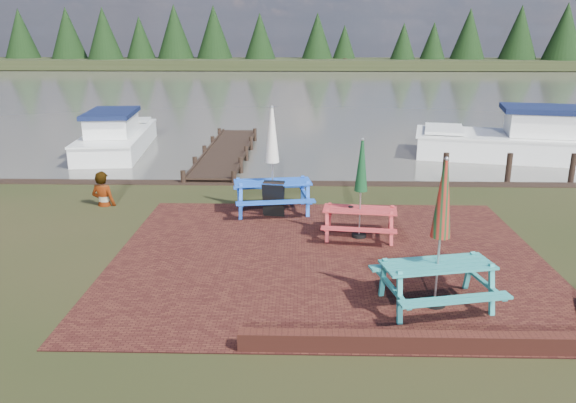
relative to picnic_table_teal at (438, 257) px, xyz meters
The scene contains 13 objects.
ground 2.28m from the picnic_table_teal, 147.34° to the left, with size 120.00×120.00×0.00m, color black.
paving 2.91m from the picnic_table_teal, 129.58° to the left, with size 9.00×7.50×0.02m, color #361411.
brick_wall 1.55m from the picnic_table_teal, 73.27° to the right, with size 6.21×1.79×0.30m.
water 38.18m from the picnic_table_teal, 92.64° to the left, with size 120.00×60.00×0.02m, color #45423B.
far_treeline 67.19m from the picnic_table_teal, 91.50° to the left, with size 120.00×10.00×8.10m.
picnic_table_teal is the anchor object (origin of this frame).
picnic_table_red 3.50m from the picnic_table_teal, 106.45° to the left, with size 1.83×1.67×2.30m.
picnic_table_blue 6.06m from the picnic_table_teal, 120.62° to the left, with size 2.24×2.06×2.76m.
chalkboard 5.77m from the picnic_table_teal, 121.96° to the left, with size 0.58×0.60×0.89m.
jetty 13.50m from the picnic_table_teal, 112.98° to the left, with size 1.76×9.08×1.00m.
boat_jetty 16.97m from the picnic_table_teal, 125.91° to the left, with size 3.02×6.88×1.93m.
boat_near 14.36m from the picnic_table_teal, 63.00° to the left, with size 8.68×4.55×2.24m.
person 9.60m from the picnic_table_teal, 143.75° to the left, with size 0.69×0.45×1.90m, color gray.
Camera 1 is at (-0.56, -10.00, 4.58)m, focal length 35.00 mm.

